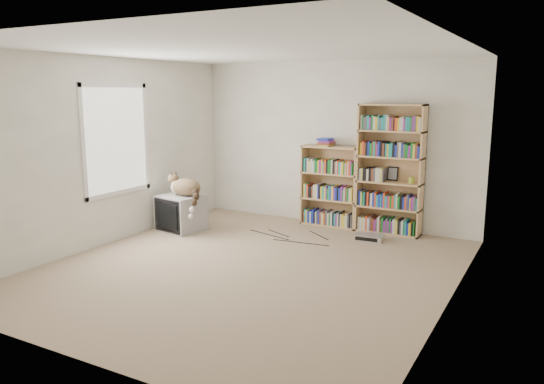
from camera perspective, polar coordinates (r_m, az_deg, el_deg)
The scene contains 17 objects.
floor at distance 6.31m, azimuth -2.36°, elevation -8.17°, with size 4.50×5.00×0.01m, color tan.
wall_back at distance 8.24m, azimuth 6.64°, elevation 5.15°, with size 4.50×0.02×2.50m, color white.
wall_front at distance 4.12m, azimuth -20.80°, elevation -1.08°, with size 4.50×0.02×2.50m, color white.
wall_left at distance 7.43m, azimuth -17.48°, elevation 4.12°, with size 0.02×5.00×2.50m, color white.
wall_right at distance 5.23m, azimuth 19.13°, elevation 1.41°, with size 0.02×5.00×2.50m, color white.
ceiling at distance 5.98m, azimuth -2.55°, elevation 15.10°, with size 4.50×5.00×0.02m, color white.
window at distance 7.55m, azimuth -16.39°, elevation 5.42°, with size 0.02×1.22×1.52m, color white.
crt_tv at distance 8.03m, azimuth -9.68°, elevation -2.23°, with size 0.70×0.65×0.53m.
cat at distance 7.87m, azimuth -9.15°, elevation 0.21°, with size 0.69×0.51×0.56m.
bookcase_tall at distance 7.85m, azimuth 12.62°, elevation 2.02°, with size 0.94×0.30×1.88m.
bookcase_short at distance 8.20m, azimuth 6.36°, elevation 0.25°, with size 0.90×0.30×1.23m.
book_stack at distance 8.08m, azimuth 5.82°, elevation 5.34°, with size 0.21×0.28×0.12m, color red.
green_mug at distance 7.76m, azimuth 14.80°, elevation 1.24°, with size 0.08×0.08×0.09m, color #92B032.
framed_print at distance 7.92m, azimuth 12.87°, elevation 1.94°, with size 0.16×0.01×0.21m, color black.
dvd_player at distance 7.56m, azimuth 10.50°, elevation -4.80°, with size 0.36×0.26×0.08m, color silver.
wall_outlet at distance 8.55m, azimuth -10.57°, elevation -1.08°, with size 0.01×0.08×0.13m, color silver.
floor_cables at distance 7.65m, azimuth 2.96°, elevation -4.74°, with size 1.20×0.70×0.01m, color black, non-canonical shape.
Camera 1 is at (3.10, -5.10, 2.05)m, focal length 35.00 mm.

